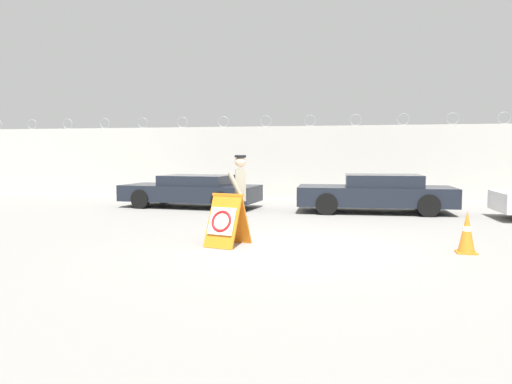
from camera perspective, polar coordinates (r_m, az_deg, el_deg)
ground_plane at (r=9.83m, az=4.62°, el=-6.47°), size 90.00×90.00×0.00m
perimeter_wall at (r=20.76m, az=8.68°, el=3.42°), size 36.00×0.30×3.42m
barricade_sign at (r=10.03m, az=-3.40°, el=-3.21°), size 0.85×0.99×1.06m
security_guard at (r=10.60m, az=-1.81°, el=-0.06°), size 0.37×0.69×1.82m
traffic_cone_far at (r=10.09m, az=22.95°, el=-4.23°), size 0.36×0.36×0.80m
parked_car_front_coupe at (r=17.19m, az=-7.36°, el=0.16°), size 4.79×2.20×1.11m
parked_car_rear_sedan at (r=16.02m, az=13.61°, el=-0.11°), size 4.84×2.12×1.19m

